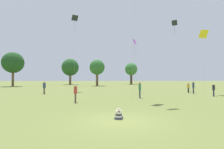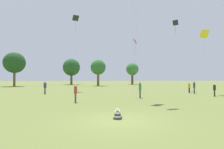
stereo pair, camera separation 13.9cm
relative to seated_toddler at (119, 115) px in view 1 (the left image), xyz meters
name	(u,v)px [view 1 (the left image)]	position (x,y,z in m)	size (l,w,h in m)	color
ground_plane	(120,120)	(0.01, -0.36, -0.22)	(300.00, 300.00, 0.00)	olive
seated_toddler	(119,115)	(0.00, 0.00, 0.00)	(0.52, 0.60, 0.56)	#383D56
person_standing_0	(140,88)	(3.31, 9.90, 0.90)	(0.37, 0.37, 1.81)	#282D42
person_standing_1	(75,92)	(-3.36, 6.67, 0.79)	(0.38, 0.38, 1.65)	brown
person_standing_2	(193,86)	(12.35, 15.21, 0.86)	(0.40, 0.40, 1.77)	#282D42
person_standing_3	(188,87)	(12.45, 16.91, 0.68)	(0.52, 0.52, 1.52)	black
person_standing_4	(214,89)	(12.76, 11.20, 0.74)	(0.41, 0.41, 1.59)	#282D42
person_standing_5	(44,87)	(-9.20, 15.94, 0.83)	(0.56, 0.56, 1.76)	brown
kite_0	(174,25)	(13.11, 23.44, 12.34)	(1.05, 0.97, 13.52)	#1E2328
kite_1	(135,43)	(4.53, 19.63, 7.99)	(0.84, 0.99, 8.91)	#B738C6
kite_2	(75,20)	(-6.02, 22.98, 12.83)	(1.34, 1.19, 13.90)	#1E2328
kite_5	(204,35)	(13.88, 15.05, 8.35)	(1.27, 0.76, 9.24)	yellow
distant_tree_0	(131,69)	(10.05, 56.36, 5.49)	(4.72, 4.72, 8.17)	#473323
distant_tree_1	(13,63)	(-26.12, 41.07, 6.45)	(5.89, 5.89, 9.65)	brown
distant_tree_2	(70,67)	(-12.76, 55.49, 6.11)	(6.27, 6.27, 9.51)	brown
distant_tree_3	(97,67)	(-2.51, 43.72, 5.37)	(4.61, 4.61, 7.97)	brown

